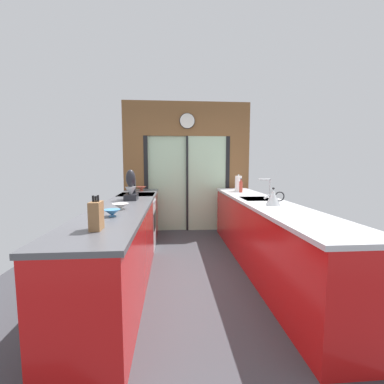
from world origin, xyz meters
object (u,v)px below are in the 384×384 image
Objects in this scene: mixing_bowl_far at (141,189)px; paper_towel_roll at (238,184)px; stand_mixer at (131,188)px; soap_bottle at (241,186)px; mixing_bowl_near at (112,213)px; kettle at (273,197)px; oven_range at (137,222)px; knife_block at (96,216)px; mixing_bowl_mid at (121,206)px.

mixing_bowl_far is 0.58× the size of paper_towel_roll.
stand_mixer reaches higher than soap_bottle.
paper_towel_roll reaches higher than mixing_bowl_near.
soap_bottle reaches higher than mixing_bowl_far.
mixing_bowl_near is at bearing -163.21° from kettle.
mixing_bowl_far is at bearing 87.97° from oven_range.
mixing_bowl_near is at bearing -90.00° from mixing_bowl_far.
knife_block reaches higher than soap_bottle.
kettle is (1.78, 0.54, 0.06)m from mixing_bowl_near.
kettle is 0.83× the size of paper_towel_roll.
paper_towel_roll is (1.78, 2.68, 0.03)m from knife_block.
stand_mixer is 2.05m from paper_towel_roll.
mixing_bowl_far is at bearing 90.00° from mixing_bowl_mid.
stand_mixer reaches higher than knife_block.
mixing_bowl_near is 0.38× the size of stand_mixer.
mixing_bowl_near is 0.62× the size of kettle.
knife_block is (0.00, -0.91, 0.07)m from mixing_bowl_mid.
paper_towel_roll is (1.78, -0.20, 0.09)m from mixing_bowl_far.
paper_towel_roll is (-0.00, 0.18, 0.04)m from soap_bottle.
mixing_bowl_mid is at bearing 90.00° from knife_block.
knife_block is at bearing -90.00° from mixing_bowl_far.
mixing_bowl_mid is at bearing -138.24° from soap_bottle.
mixing_bowl_far is 0.74× the size of soap_bottle.
soap_bottle is at bearing 24.96° from stand_mixer.
knife_block is at bearing -123.63° from paper_towel_roll.
mixing_bowl_near is 2.67m from soap_bottle.
knife_block reaches higher than mixing_bowl_mid.
paper_towel_roll is (1.80, 0.32, 0.60)m from oven_range.
mixing_bowl_mid is at bearing -175.61° from kettle.
soap_bottle is (1.78, 2.50, -0.01)m from knife_block.
kettle is at bearing 30.39° from knife_block.
mixing_bowl_mid is (0.00, 0.40, -0.00)m from mixing_bowl_near.
mixing_bowl_near is 0.65× the size of soap_bottle.
soap_bottle is 0.18m from paper_towel_roll.
mixing_bowl_near reaches higher than oven_range.
oven_range is 1.91m from mixing_bowl_near.
oven_range is 5.10× the size of mixing_bowl_far.
paper_towel_roll reaches higher than mixing_bowl_mid.
knife_block is 2.07m from kettle.
kettle is (1.80, -1.31, 0.56)m from oven_range.
kettle is at bearing -19.29° from stand_mixer.
mixing_bowl_mid is 2.51m from paper_towel_roll.
paper_towel_roll is at bearing 44.80° from mixing_bowl_mid.
mixing_bowl_far reaches higher than mixing_bowl_mid.
knife_block is 1.02× the size of kettle.
soap_bottle is (1.78, 0.83, -0.06)m from stand_mixer.
mixing_bowl_mid is 0.69× the size of kettle.
stand_mixer reaches higher than mixing_bowl_mid.
kettle is at bearing -89.92° from paper_towel_roll.
mixing_bowl_far is 0.70× the size of kettle.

